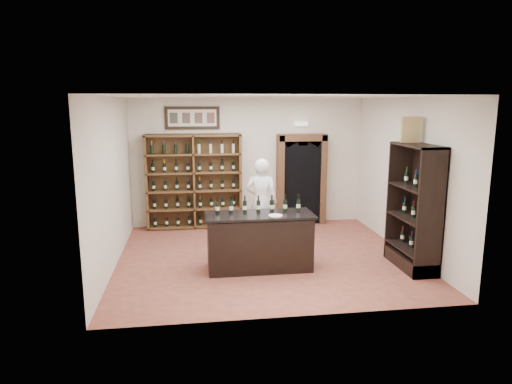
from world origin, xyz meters
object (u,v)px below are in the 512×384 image
wine_crate (410,130)px  shopkeeper (261,202)px  side_cabinet (415,226)px  counter_bottle_0 (217,207)px  tasting_counter (259,242)px  wine_shelf (194,181)px

wine_crate → shopkeeper: bearing=166.0°
side_cabinet → wine_crate: (-0.01, 0.37, 1.67)m
shopkeeper → side_cabinet: bearing=166.3°
counter_bottle_0 → side_cabinet: (3.44, -0.42, -0.35)m
tasting_counter → shopkeeper: (0.25, 1.40, 0.40)m
shopkeeper → wine_crate: 3.19m
wine_shelf → counter_bottle_0: bearing=-82.3°
wine_shelf → tasting_counter: bearing=-69.4°
tasting_counter → side_cabinet: (2.72, -0.30, 0.26)m
side_cabinet → wine_crate: size_ratio=4.85×
wine_shelf → counter_bottle_0: 2.83m
tasting_counter → wine_crate: 3.33m
wine_crate → wine_shelf: bearing=157.5°
wine_shelf → wine_crate: bearing=-36.9°
side_cabinet → shopkeeper: 3.01m
tasting_counter → counter_bottle_0: bearing=170.2°
tasting_counter → shopkeeper: shopkeeper is taller
wine_crate → tasting_counter: bearing=-164.1°
side_cabinet → counter_bottle_0: bearing=173.0°
tasting_counter → side_cabinet: bearing=-6.3°
wine_shelf → side_cabinet: (3.82, -3.23, -0.35)m
side_cabinet → shopkeeper: (-2.47, 1.70, 0.14)m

